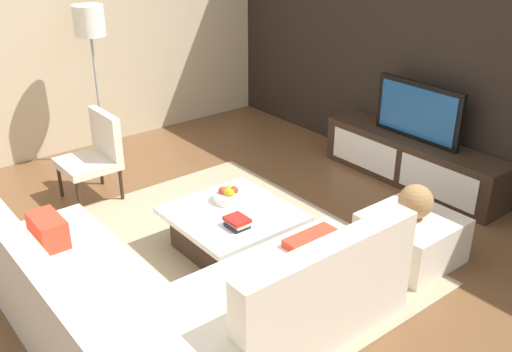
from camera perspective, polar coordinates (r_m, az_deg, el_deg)
The scene contains 14 objects.
ground_plane at distance 4.95m, azimuth -2.54°, elevation -8.20°, with size 14.00×14.00×0.00m, color brown.
feature_wall_back at distance 6.25m, azimuth 18.03°, elevation 11.82°, with size 6.40×0.12×2.80m, color black.
side_wall_left at distance 7.18m, azimuth -17.16°, elevation 13.55°, with size 0.12×5.20×2.80m, color beige.
area_rug at distance 5.01m, azimuth -3.22°, elevation -7.66°, with size 3.07×2.45×0.01m, color tan.
media_console at distance 6.36m, azimuth 15.10°, elevation 1.44°, with size 2.08×0.46×0.50m.
television at distance 6.16m, azimuth 15.67°, elevation 6.13°, with size 1.01×0.06×0.60m.
sectional_couch at distance 4.06m, azimuth -8.50°, elevation -12.04°, with size 2.31×2.33×0.83m.
coffee_table at distance 4.96m, azimuth -2.34°, elevation -5.37°, with size 0.98×0.96×0.38m.
accent_chair_near at distance 5.98m, azimuth -15.50°, elevation 2.36°, with size 0.55×0.53×0.87m.
floor_lamp at distance 6.56m, azimuth -16.02°, elevation 13.58°, with size 0.33×0.33×1.77m.
ottoman at distance 5.02m, azimuth 15.00°, elevation -5.89°, with size 0.70×0.70×0.40m, color beige.
fruit_bowl at distance 5.03m, azimuth -2.70°, elevation -1.92°, with size 0.28×0.28×0.13m.
decorative_ball at distance 4.86m, azimuth 15.45°, elevation -2.43°, with size 0.28×0.28×0.28m, color #997247.
book_stack at distance 4.63m, azimuth -1.88°, elevation -4.58°, with size 0.20×0.16×0.08m.
Camera 1 is at (3.35, -2.40, 2.73)m, focal length 40.62 mm.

